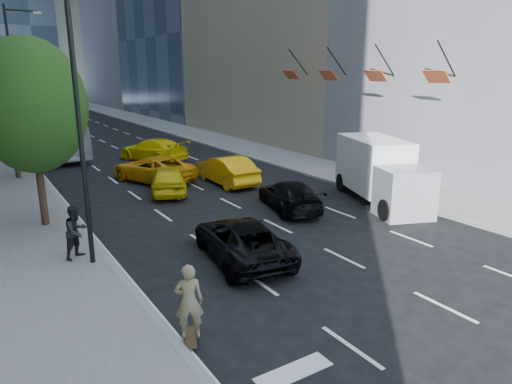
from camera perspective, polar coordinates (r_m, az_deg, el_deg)
ground at (r=15.65m, az=8.21°, el=-8.97°), size 160.00×160.00×0.00m
sidewalk_right at (r=45.59m, az=-6.97°, el=7.02°), size 4.00×120.00×0.15m
lamp_near at (r=15.09m, az=-20.95°, el=12.12°), size 2.13×0.22×10.00m
lamp_far at (r=32.90m, az=-27.74°, el=12.46°), size 2.13×0.22×10.00m
tree_near at (r=19.92m, az=-26.30°, el=9.60°), size 4.20×4.20×7.46m
tree_mid at (r=29.85m, az=-28.75°, el=11.28°), size 4.50×4.50×7.99m
facade_flags at (r=28.89m, az=11.97°, el=14.43°), size 1.85×13.30×2.05m
skateboarder at (r=11.18m, az=-8.37°, el=-13.95°), size 0.80×0.67×1.87m
black_sedan_lincoln at (r=15.72m, az=-1.82°, el=-5.99°), size 3.06×5.26×1.38m
black_sedan_mercedes at (r=21.29m, az=4.20°, el=-0.40°), size 3.09×5.00×1.35m
taxi_a at (r=24.51m, az=-10.93°, el=1.62°), size 3.24×4.80×1.52m
taxi_b at (r=26.12m, az=-3.70°, el=2.79°), size 1.78×4.92×1.61m
taxi_c at (r=27.30m, az=-12.73°, el=2.86°), size 4.26×5.93×1.50m
taxi_d at (r=33.63m, az=-12.75°, el=5.18°), size 4.27×5.91×1.59m
city_bus at (r=38.54m, az=-25.52°, el=6.80°), size 4.87×13.12×3.57m
box_truck at (r=23.01m, az=15.32°, el=2.50°), size 4.45×6.75×3.05m
pedestrian_a at (r=16.50m, az=-21.54°, el=-4.63°), size 1.13×1.07×1.84m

